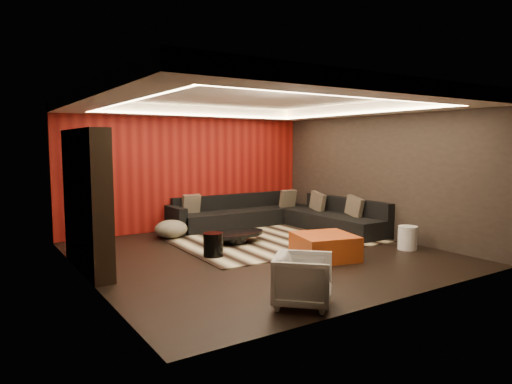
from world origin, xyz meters
TOP-DOWN VIEW (x-y plane):
  - floor at (0.00, 0.00)m, footprint 6.00×6.00m
  - ceiling at (0.00, 0.00)m, footprint 6.00×6.00m
  - wall_back at (0.00, 3.01)m, footprint 6.00×0.02m
  - wall_left at (-3.01, 0.00)m, footprint 0.02×6.00m
  - wall_right at (3.01, 0.00)m, footprint 0.02×6.00m
  - red_feature_wall at (0.00, 2.97)m, footprint 5.98×0.05m
  - soffit_back at (0.00, 2.70)m, footprint 6.00×0.60m
  - soffit_front at (0.00, -2.70)m, footprint 6.00×0.60m
  - soffit_left at (-2.70, 0.00)m, footprint 0.60×4.80m
  - soffit_right at (2.70, 0.00)m, footprint 0.60×4.80m
  - cove_back at (0.00, 2.36)m, footprint 4.80×0.08m
  - cove_front at (0.00, -2.36)m, footprint 4.80×0.08m
  - cove_left at (-2.36, 0.00)m, footprint 0.08×4.80m
  - cove_right at (2.36, 0.00)m, footprint 0.08×4.80m
  - tv_surround at (-2.85, 0.60)m, footprint 0.30×2.00m
  - tv_screen at (-2.69, 0.60)m, footprint 0.04×1.30m
  - tv_shelf at (-2.69, 0.60)m, footprint 0.04×1.60m
  - rug at (0.91, 0.85)m, footprint 4.07×3.09m
  - coffee_table at (0.03, 0.95)m, footprint 1.38×1.38m
  - drum_stool at (-0.84, 0.22)m, footprint 0.36×0.36m
  - striped_pouf at (-0.84, 2.10)m, footprint 0.77×0.77m
  - white_side_table at (2.50, -1.23)m, footprint 0.46×0.46m
  - orange_ottoman at (0.73, -0.91)m, footprint 1.16×1.16m
  - armchair at (-1.03, -2.50)m, footprint 0.97×0.97m
  - sectional_sofa at (1.73, 1.86)m, footprint 3.65×3.50m
  - throw_pillows at (1.88, 1.70)m, footprint 3.05×2.73m

SIDE VIEW (x-z plane):
  - floor at x=0.00m, z-range -0.02..0.00m
  - rug at x=0.91m, z-range 0.00..0.02m
  - coffee_table at x=0.03m, z-range 0.02..0.23m
  - striped_pouf at x=-0.84m, z-range 0.02..0.39m
  - orange_ottoman at x=0.73m, z-range 0.00..0.42m
  - white_side_table at x=2.50m, z-range 0.00..0.44m
  - drum_stool at x=-0.84m, z-range 0.02..0.43m
  - sectional_sofa at x=1.73m, z-range -0.11..0.64m
  - armchair at x=-1.03m, z-range 0.00..0.64m
  - throw_pillows at x=1.88m, z-range 0.37..0.87m
  - tv_shelf at x=-2.69m, z-range 0.68..0.72m
  - tv_surround at x=-2.85m, z-range 0.00..2.20m
  - wall_back at x=0.00m, z-range 0.00..2.80m
  - wall_left at x=-3.01m, z-range 0.00..2.80m
  - wall_right at x=3.01m, z-range 0.00..2.80m
  - red_feature_wall at x=0.00m, z-range 0.01..2.79m
  - tv_screen at x=-2.69m, z-range 1.05..1.85m
  - cove_back at x=0.00m, z-range 2.58..2.62m
  - cove_front at x=0.00m, z-range 2.58..2.62m
  - cove_left at x=-2.36m, z-range 2.58..2.62m
  - cove_right at x=2.36m, z-range 2.58..2.62m
  - soffit_back at x=0.00m, z-range 2.58..2.80m
  - soffit_front at x=0.00m, z-range 2.58..2.80m
  - soffit_left at x=-2.70m, z-range 2.58..2.80m
  - soffit_right at x=2.70m, z-range 2.58..2.80m
  - ceiling at x=0.00m, z-range 2.80..2.82m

